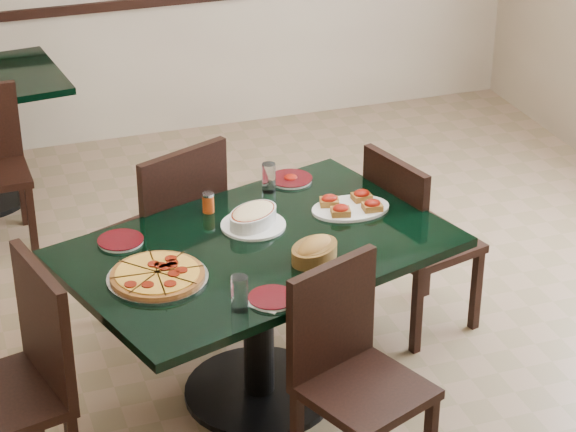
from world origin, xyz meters
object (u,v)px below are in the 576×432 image
object	(u,v)px
chair_far	(171,229)
chair_near	(350,365)
chair_left	(19,375)
bruschetta_platter	(351,205)
lasagna_casserole	(253,217)
main_table	(258,283)
chair_right	(411,234)
bread_basket	(314,250)
pepperoni_pizza	(158,275)

from	to	relation	value
chair_far	chair_near	xyz separation A→B (m)	(0.41, -1.20, -0.05)
chair_left	bruschetta_platter	xyz separation A→B (m)	(1.50, 0.48, 0.22)
chair_left	bruschetta_platter	size ratio (longest dim) A/B	2.76
chair_far	lasagna_casserole	world-z (taller)	chair_far
chair_near	lasagna_casserole	distance (m)	0.82
main_table	chair_right	world-z (taller)	chair_right
chair_far	chair_right	size ratio (longest dim) A/B	1.08
bread_basket	bruschetta_platter	xyz separation A→B (m)	(0.30, 0.35, -0.02)
main_table	chair_left	size ratio (longest dim) A/B	1.80
chair_near	lasagna_casserole	bearing A→B (deg)	78.60
lasagna_casserole	bruschetta_platter	world-z (taller)	lasagna_casserole
main_table	bread_basket	bearing A→B (deg)	-63.70
chair_left	pepperoni_pizza	size ratio (longest dim) A/B	2.48
pepperoni_pizza	main_table	bearing A→B (deg)	17.38
main_table	bruschetta_platter	size ratio (longest dim) A/B	4.96
chair_right	pepperoni_pizza	bearing A→B (deg)	93.35
chair_left	pepperoni_pizza	xyz separation A→B (m)	(0.57, 0.18, 0.22)
lasagna_casserole	pepperoni_pizza	bearing A→B (deg)	176.29
bruschetta_platter	main_table	bearing A→B (deg)	-158.81
chair_far	pepperoni_pizza	xyz separation A→B (m)	(-0.22, -0.74, 0.21)
bruschetta_platter	chair_far	bearing A→B (deg)	150.31
chair_right	chair_left	distance (m)	1.95
lasagna_casserole	bread_basket	xyz separation A→B (m)	(0.15, -0.35, -0.01)
chair_far	pepperoni_pizza	size ratio (longest dim) A/B	2.49
pepperoni_pizza	chair_near	bearing A→B (deg)	-36.17
bread_basket	bruschetta_platter	world-z (taller)	bread_basket
chair_near	chair_left	world-z (taller)	chair_left
main_table	chair_far	size ratio (longest dim) A/B	1.79
main_table	pepperoni_pizza	xyz separation A→B (m)	(-0.45, -0.14, 0.20)
chair_left	bread_basket	bearing A→B (deg)	82.42
chair_far	bread_basket	size ratio (longest dim) A/B	3.60
pepperoni_pizza	bruschetta_platter	xyz separation A→B (m)	(0.93, 0.31, 0.01)
chair_near	bruschetta_platter	xyz separation A→B (m)	(0.30, 0.76, 0.27)
main_table	pepperoni_pizza	size ratio (longest dim) A/B	4.46
chair_far	pepperoni_pizza	bearing A→B (deg)	50.15
chair_far	main_table	bearing A→B (deg)	87.54
main_table	chair_left	world-z (taller)	chair_left
pepperoni_pizza	chair_right	bearing A→B (deg)	18.35
chair_right	lasagna_casserole	xyz separation A→B (m)	(-0.80, -0.13, 0.29)
chair_near	bread_basket	bearing A→B (deg)	67.38
chair_right	main_table	bearing A→B (deg)	93.87
pepperoni_pizza	bruschetta_platter	world-z (taller)	bruschetta_platter
chair_left	bruschetta_platter	bearing A→B (deg)	94.12
chair_left	chair_far	bearing A→B (deg)	125.44
chair_far	bruschetta_platter	bearing A→B (deg)	124.97
main_table	lasagna_casserole	bearing A→B (deg)	61.31
chair_right	bread_basket	bearing A→B (deg)	110.91
chair_far	bread_basket	world-z (taller)	chair_far
main_table	chair_near	xyz separation A→B (m)	(0.18, -0.60, -0.06)
chair_right	bruschetta_platter	bearing A→B (deg)	93.53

